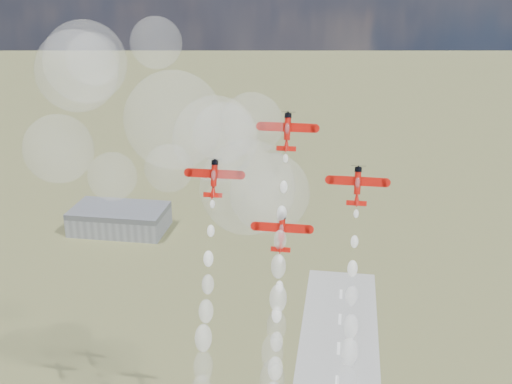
{
  "coord_description": "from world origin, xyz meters",
  "views": [
    {
      "loc": [
        -1.59,
        -101.5,
        135.1
      ],
      "look_at": [
        -19.75,
        15.03,
        90.12
      ],
      "focal_mm": 42.0,
      "sensor_mm": 36.0,
      "label": 1
    }
  ],
  "objects": [
    {
      "name": "plane_slot",
      "position": [
        -13.75,
        11.1,
        83.15
      ],
      "size": [
        11.43,
        5.19,
        7.8
      ],
      "rotation": [
        1.2,
        0.0,
        0.0
      ],
      "color": "red",
      "rests_on": "ground"
    },
    {
      "name": "plane_left",
      "position": [
        -28.75,
        14.94,
        92.92
      ],
      "size": [
        11.43,
        5.19,
        7.8
      ],
      "rotation": [
        1.2,
        0.0,
        0.0
      ],
      "color": "red",
      "rests_on": "ground"
    },
    {
      "name": "plane_right",
      "position": [
        1.25,
        14.94,
        92.92
      ],
      "size": [
        11.43,
        5.19,
        7.8
      ],
      "rotation": [
        1.2,
        0.0,
        0.0
      ],
      "color": "red",
      "rests_on": "ground"
    },
    {
      "name": "hangar",
      "position": [
        -120.0,
        180.0,
        6.5
      ],
      "size": [
        50.0,
        28.0,
        13.0
      ],
      "color": "gray",
      "rests_on": "ground"
    },
    {
      "name": "smoke_trail_lead",
      "position": [
        -13.96,
        3.08,
        63.35
      ],
      "size": [
        5.17,
        20.22,
        45.56
      ],
      "color": "white",
      "rests_on": "plane_lead"
    },
    {
      "name": "drifted_smoke_cloud",
      "position": [
        -38.3,
        24.8,
        99.23
      ],
      "size": [
        62.56,
        37.14,
        49.59
      ],
      "color": "white",
      "rests_on": "ground"
    },
    {
      "name": "smoke_trail_left",
      "position": [
        -28.94,
        -0.16,
        53.91
      ],
      "size": [
        5.14,
        19.59,
        45.14
      ],
      "color": "white",
      "rests_on": "plane_left"
    },
    {
      "name": "plane_lead",
      "position": [
        -13.75,
        18.78,
        102.69
      ],
      "size": [
        11.43,
        5.19,
        7.8
      ],
      "rotation": [
        1.2,
        0.0,
        0.0
      ],
      "color": "red",
      "rests_on": "ground"
    }
  ]
}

